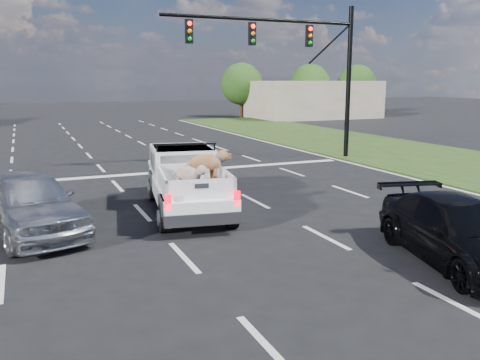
{
  "coord_description": "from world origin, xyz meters",
  "views": [
    {
      "loc": [
        -4.67,
        -9.82,
        3.67
      ],
      "look_at": [
        0.4,
        2.0,
        1.13
      ],
      "focal_mm": 38.0,
      "sensor_mm": 36.0,
      "label": 1
    }
  ],
  "objects_px": {
    "silver_sedan": "(29,202)",
    "black_coupe": "(459,232)",
    "pickup_truck": "(187,179)",
    "traffic_signal": "(305,56)"
  },
  "relations": [
    {
      "from": "traffic_signal",
      "to": "silver_sedan",
      "type": "xyz_separation_m",
      "value": [
        -11.87,
        -7.41,
        -3.95
      ]
    },
    {
      "from": "silver_sedan",
      "to": "black_coupe",
      "type": "relative_size",
      "value": 1.02
    },
    {
      "from": "pickup_truck",
      "to": "silver_sedan",
      "type": "height_order",
      "value": "pickup_truck"
    },
    {
      "from": "black_coupe",
      "to": "pickup_truck",
      "type": "bearing_deg",
      "value": 134.69
    },
    {
      "from": "black_coupe",
      "to": "traffic_signal",
      "type": "bearing_deg",
      "value": 86.76
    },
    {
      "from": "silver_sedan",
      "to": "black_coupe",
      "type": "height_order",
      "value": "silver_sedan"
    },
    {
      "from": "silver_sedan",
      "to": "black_coupe",
      "type": "xyz_separation_m",
      "value": [
        7.97,
        -5.58,
        -0.13
      ]
    },
    {
      "from": "traffic_signal",
      "to": "pickup_truck",
      "type": "bearing_deg",
      "value": -138.69
    },
    {
      "from": "traffic_signal",
      "to": "black_coupe",
      "type": "distance_m",
      "value": 14.15
    },
    {
      "from": "pickup_truck",
      "to": "silver_sedan",
      "type": "relative_size",
      "value": 1.17
    }
  ]
}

